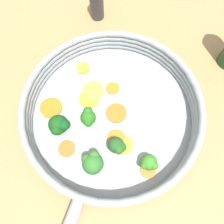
% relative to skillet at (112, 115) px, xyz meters
% --- Properties ---
extents(ground_plane, '(4.00, 4.00, 0.00)m').
position_rel_skillet_xyz_m(ground_plane, '(0.00, 0.00, -0.01)').
color(ground_plane, '#A07B4C').
extents(skillet, '(0.35, 0.35, 0.01)m').
position_rel_skillet_xyz_m(skillet, '(0.00, 0.00, 0.00)').
color(skillet, '#939699').
rests_on(skillet, ground_plane).
extents(skillet_rim_wall, '(0.37, 0.37, 0.05)m').
position_rel_skillet_xyz_m(skillet_rim_wall, '(0.00, 0.00, 0.03)').
color(skillet_rim_wall, gray).
rests_on(skillet_rim_wall, skillet).
extents(skillet_rivet_left, '(0.01, 0.01, 0.01)m').
position_rel_skillet_xyz_m(skillet_rivet_left, '(-0.17, -0.03, 0.01)').
color(skillet_rivet_left, '#939897').
rests_on(skillet_rivet_left, skillet).
extents(skillet_rivet_right, '(0.01, 0.01, 0.01)m').
position_rel_skillet_xyz_m(skillet_rivet_right, '(-0.14, -0.09, 0.01)').
color(skillet_rivet_right, '#95949A').
rests_on(skillet_rivet_right, skillet).
extents(carrot_slice_0, '(0.04, 0.04, 0.00)m').
position_rel_skillet_xyz_m(carrot_slice_0, '(-0.04, -0.13, 0.01)').
color(carrot_slice_0, orange).
rests_on(carrot_slice_0, skillet).
extents(carrot_slice_1, '(0.04, 0.04, 0.00)m').
position_rel_skillet_xyz_m(carrot_slice_1, '(-0.12, 0.02, 0.01)').
color(carrot_slice_1, orange).
rests_on(carrot_slice_1, skillet).
extents(carrot_slice_2, '(0.06, 0.06, 0.00)m').
position_rel_skillet_xyz_m(carrot_slice_2, '(-0.03, -0.06, 0.01)').
color(carrot_slice_2, orange).
rests_on(carrot_slice_2, skillet).
extents(carrot_slice_3, '(0.06, 0.06, 0.00)m').
position_rel_skillet_xyz_m(carrot_slice_3, '(-0.01, 0.06, 0.01)').
color(carrot_slice_3, orange).
rests_on(carrot_slice_3, skillet).
extents(carrot_slice_4, '(0.06, 0.06, 0.01)m').
position_rel_skillet_xyz_m(carrot_slice_4, '(0.01, -0.01, 0.01)').
color(carrot_slice_4, orange).
rests_on(carrot_slice_4, skillet).
extents(carrot_slice_5, '(0.04, 0.04, 0.00)m').
position_rel_skillet_xyz_m(carrot_slice_5, '(0.05, 0.04, 0.01)').
color(carrot_slice_5, orange).
rests_on(carrot_slice_5, skillet).
extents(carrot_slice_6, '(0.06, 0.06, 0.00)m').
position_rel_skillet_xyz_m(carrot_slice_6, '(-0.08, 0.11, 0.01)').
color(carrot_slice_6, orange).
rests_on(carrot_slice_6, skillet).
extents(carrot_slice_7, '(0.05, 0.05, 0.00)m').
position_rel_skillet_xyz_m(carrot_slice_7, '(-0.03, -0.04, 0.01)').
color(carrot_slice_7, orange).
rests_on(carrot_slice_7, skillet).
extents(carrot_slice_8, '(0.07, 0.07, 0.00)m').
position_rel_skillet_xyz_m(carrot_slice_8, '(0.01, 0.07, 0.01)').
color(carrot_slice_8, gold).
rests_on(carrot_slice_8, skillet).
extents(carrot_slice_9, '(0.04, 0.04, 0.01)m').
position_rel_skillet_xyz_m(carrot_slice_9, '(0.04, 0.13, 0.01)').
color(carrot_slice_9, orange).
rests_on(carrot_slice_9, skillet).
extents(broccoli_floret_0, '(0.04, 0.04, 0.05)m').
position_rel_skillet_xyz_m(broccoli_floret_0, '(-0.10, -0.04, 0.03)').
color(broccoli_floret_0, '#85A65C').
rests_on(broccoli_floret_0, skillet).
extents(broccoli_floret_1, '(0.03, 0.03, 0.04)m').
position_rel_skillet_xyz_m(broccoli_floret_1, '(-0.03, -0.12, 0.03)').
color(broccoli_floret_1, '#8BA86F').
rests_on(broccoli_floret_1, skillet).
extents(broccoli_floret_2, '(0.04, 0.04, 0.05)m').
position_rel_skillet_xyz_m(broccoli_floret_2, '(-0.10, 0.06, 0.03)').
color(broccoli_floret_2, '#7BAB70').
rests_on(broccoli_floret_2, skillet).
extents(broccoli_floret_3, '(0.03, 0.03, 0.04)m').
position_rel_skillet_xyz_m(broccoli_floret_3, '(-0.04, 0.03, 0.03)').
color(broccoli_floret_3, '#609652').
rests_on(broccoli_floret_3, skillet).
extents(broccoli_floret_4, '(0.03, 0.04, 0.04)m').
position_rel_skillet_xyz_m(broccoli_floret_4, '(-0.05, -0.06, 0.03)').
color(broccoli_floret_4, '#7DAE6A').
rests_on(broccoli_floret_4, skillet).
extents(salt_shaker, '(0.03, 0.03, 0.10)m').
position_rel_skillet_xyz_m(salt_shaker, '(0.19, 0.22, 0.05)').
color(salt_shaker, '#333338').
rests_on(salt_shaker, ground_plane).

